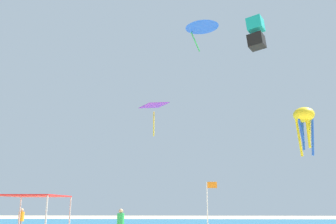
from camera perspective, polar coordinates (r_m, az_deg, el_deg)
name	(u,v)px	position (r m, az deg, el deg)	size (l,w,h in m)	color
ocean_strip	(170,222)	(44.32, 0.37, -16.58)	(110.00, 18.21, 0.03)	#1E6B93
canopy_tent	(33,198)	(18.53, -20.06, -12.31)	(2.61, 3.38, 2.36)	#B2B2B7
person_leftmost	(121,222)	(22.04, -7.31, -16.39)	(0.41, 0.41, 1.71)	brown
person_central	(21,218)	(30.14, -21.68, -14.93)	(0.40, 0.41, 1.68)	slate
banner_flag	(209,204)	(21.68, 6.28, -13.93)	(0.61, 0.06, 3.21)	silver
kite_delta_blue	(202,25)	(34.12, 5.22, 13.26)	(4.09, 4.08, 2.39)	blue
kite_octopus_yellow	(304,117)	(35.18, 20.21, -0.77)	(2.57, 2.57, 4.37)	yellow
kite_box_teal	(256,33)	(24.55, 13.39, 11.73)	(1.34, 1.30, 2.06)	teal
kite_diamond_purple	(154,107)	(35.50, -2.17, 0.79)	(3.06, 3.07, 3.22)	purple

